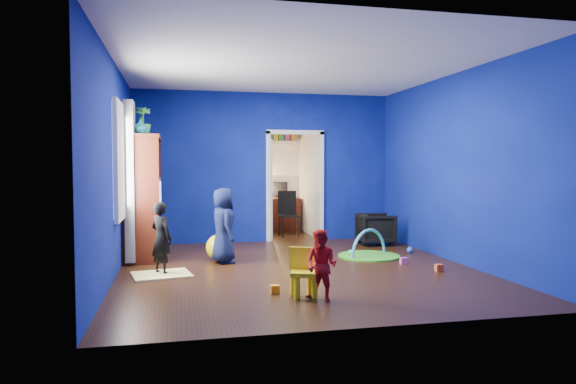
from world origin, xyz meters
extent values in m
cube|color=black|center=(0.00, 0.00, 0.00)|extent=(5.00, 5.50, 0.01)
cube|color=white|center=(0.00, 0.00, 2.90)|extent=(5.00, 5.50, 0.01)
cube|color=navy|center=(0.00, 2.75, 1.45)|extent=(5.00, 0.02, 2.90)
cube|color=navy|center=(0.00, -2.75, 1.45)|extent=(5.00, 0.02, 2.90)
cube|color=navy|center=(-2.50, 0.00, 1.45)|extent=(0.02, 5.50, 2.90)
cube|color=navy|center=(2.50, 0.00, 1.45)|extent=(0.02, 5.50, 2.90)
imported|color=black|center=(1.97, 1.89, 0.29)|extent=(0.69, 0.68, 0.59)
imported|color=black|center=(-1.90, 0.02, 0.50)|extent=(0.42, 0.43, 1.00)
imported|color=#10133C|center=(-1.00, 0.68, 0.57)|extent=(0.45, 0.61, 1.15)
imported|color=red|center=(-0.14, -1.75, 0.39)|extent=(0.48, 0.48, 0.79)
imported|color=#0D5E6A|center=(-2.22, 0.99, 2.07)|extent=(0.26, 0.26, 0.23)
imported|color=green|center=(-2.22, 1.51, 2.20)|extent=(0.28, 0.28, 0.48)
cube|color=#40150A|center=(-2.22, 1.29, 0.98)|extent=(0.58, 1.14, 1.96)
cube|color=silver|center=(-2.18, 1.29, 1.02)|extent=(0.46, 0.70, 0.54)
cube|color=#F2E07A|center=(-1.90, -0.08, 0.01)|extent=(0.85, 0.73, 0.03)
sphere|color=yellow|center=(-1.05, 0.93, 0.20)|extent=(0.41, 0.41, 0.41)
cube|color=yellow|center=(-0.29, -1.55, 0.25)|extent=(0.35, 0.35, 0.50)
cylinder|color=#388F20|center=(1.37, 0.70, 0.01)|extent=(1.00, 1.00, 0.03)
torus|color=#3F8CD8|center=(1.37, 0.70, 0.02)|extent=(0.79, 0.50, 0.89)
cube|color=white|center=(-2.48, 0.35, 1.55)|extent=(0.03, 0.95, 1.55)
cube|color=slate|center=(-2.37, 0.90, 1.25)|extent=(0.14, 0.42, 2.40)
cube|color=white|center=(0.60, 2.75, 1.05)|extent=(1.16, 0.10, 2.10)
cube|color=#3D140A|center=(0.60, 4.26, 0.38)|extent=(0.88, 0.44, 0.75)
cube|color=black|center=(0.60, 4.38, 0.95)|extent=(0.40, 0.05, 0.32)
sphere|color=#FFD88C|center=(0.32, 4.32, 0.93)|extent=(0.14, 0.14, 0.14)
cube|color=black|center=(0.60, 3.30, 0.46)|extent=(0.40, 0.40, 0.92)
cube|color=white|center=(0.60, 4.37, 2.02)|extent=(0.88, 0.24, 0.04)
cube|color=#E75C26|center=(1.91, -0.60, 0.05)|extent=(0.10, 0.08, 0.10)
sphere|color=blue|center=(2.18, 0.89, 0.06)|extent=(0.11, 0.11, 0.11)
cube|color=orange|center=(-0.58, -1.34, 0.05)|extent=(0.10, 0.08, 0.10)
sphere|color=green|center=(1.10, 0.82, 0.06)|extent=(0.11, 0.11, 0.11)
cube|color=#D650AA|center=(1.65, -0.01, 0.05)|extent=(0.10, 0.08, 0.10)
camera|label=1|loc=(-1.69, -7.13, 1.49)|focal=32.00mm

